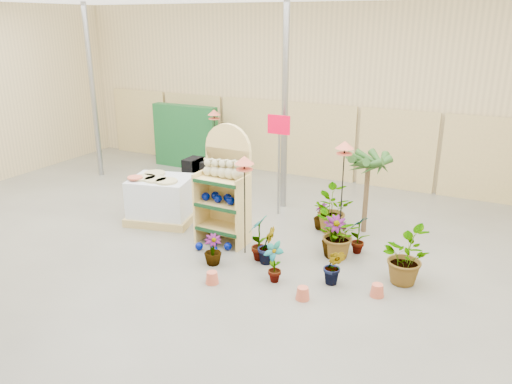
# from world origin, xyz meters

# --- Properties ---
(room) EXTENTS (15.20, 12.10, 4.70)m
(room) POSITION_xyz_m (0.00, 0.91, 2.21)
(room) COLOR #605E54
(room) RESTS_ON ground
(display_shelf) EXTENTS (0.97, 0.63, 2.27)m
(display_shelf) POSITION_xyz_m (-0.24, 1.31, 1.04)
(display_shelf) COLOR #DBBB6C
(display_shelf) RESTS_ON ground
(teddy_bears) EXTENTS (0.85, 0.23, 0.37)m
(teddy_bears) POSITION_xyz_m (-0.20, 1.20, 1.44)
(teddy_bears) COLOR #BFB78A
(teddy_bears) RESTS_ON display_shelf
(gazing_balls_shelf) EXTENTS (0.84, 0.29, 0.16)m
(gazing_balls_shelf) POSITION_xyz_m (-0.24, 1.18, 0.89)
(gazing_balls_shelf) COLOR #000D6F
(gazing_balls_shelf) RESTS_ON display_shelf
(gazing_balls_floor) EXTENTS (0.63, 0.39, 0.15)m
(gazing_balls_floor) POSITION_xyz_m (-0.22, 0.77, 0.07)
(gazing_balls_floor) COLOR #000D6F
(gazing_balls_floor) RESTS_ON ground
(pallet_stack) EXTENTS (1.55, 1.39, 0.99)m
(pallet_stack) POSITION_xyz_m (-1.94, 1.54, 0.47)
(pallet_stack) COLOR tan
(pallet_stack) RESTS_ON ground
(charcoal_planters) EXTENTS (0.80, 0.50, 1.00)m
(charcoal_planters) POSITION_xyz_m (-1.87, 3.00, 0.50)
(charcoal_planters) COLOR black
(charcoal_planters) RESTS_ON ground
(trellis_stock) EXTENTS (2.00, 0.30, 1.80)m
(trellis_stock) POSITION_xyz_m (-3.80, 5.20, 0.90)
(trellis_stock) COLOR #155023
(trellis_stock) RESTS_ON ground
(offer_sign) EXTENTS (0.50, 0.08, 2.20)m
(offer_sign) POSITION_xyz_m (0.10, 2.98, 1.57)
(offer_sign) COLOR gray
(offer_sign) RESTS_ON ground
(bird_table_front) EXTENTS (0.34, 0.34, 1.84)m
(bird_table_front) POSITION_xyz_m (0.36, 0.93, 1.71)
(bird_table_front) COLOR black
(bird_table_front) RESTS_ON ground
(bird_table_right) EXTENTS (0.34, 0.34, 1.96)m
(bird_table_right) POSITION_xyz_m (1.72, 2.31, 1.82)
(bird_table_right) COLOR black
(bird_table_right) RESTS_ON ground
(bird_table_back) EXTENTS (0.34, 0.34, 1.87)m
(bird_table_back) POSITION_xyz_m (-2.48, 4.63, 1.73)
(bird_table_back) COLOR black
(bird_table_back) RESTS_ON ground
(palm) EXTENTS (0.70, 0.70, 1.74)m
(palm) POSITION_xyz_m (2.05, 2.88, 1.48)
(palm) COLOR brown
(palm) RESTS_ON ground
(potted_plant_0) EXTENTS (0.34, 0.48, 0.88)m
(potted_plant_0) POSITION_xyz_m (0.70, 0.82, 0.44)
(potted_plant_0) COLOR #234A19
(potted_plant_0) RESTS_ON ground
(potted_plant_1) EXTENTS (0.29, 0.37, 0.66)m
(potted_plant_1) POSITION_xyz_m (0.88, 0.76, 0.33)
(potted_plant_1) COLOR #234A19
(potted_plant_1) RESTS_ON ground
(potted_plant_2) EXTENTS (0.70, 0.81, 0.89)m
(potted_plant_2) POSITION_xyz_m (1.93, 1.49, 0.45)
(potted_plant_2) COLOR #234A19
(potted_plant_2) RESTS_ON ground
(potted_plant_3) EXTENTS (0.57, 0.57, 0.76)m
(potted_plant_3) POSITION_xyz_m (1.85, 1.51, 0.38)
(potted_plant_3) COLOR #234A19
(potted_plant_3) RESTS_ON ground
(potted_plant_4) EXTENTS (0.40, 0.47, 0.75)m
(potted_plant_4) POSITION_xyz_m (2.21, 1.87, 0.37)
(potted_plant_4) COLOR #234A19
(potted_plant_4) RESTS_ON ground
(potted_plant_6) EXTENTS (1.08, 1.04, 0.92)m
(potted_plant_6) POSITION_xyz_m (1.41, 2.59, 0.46)
(potted_plant_6) COLOR #234A19
(potted_plant_6) RESTS_ON ground
(potted_plant_7) EXTENTS (0.43, 0.43, 0.55)m
(potted_plant_7) POSITION_xyz_m (0.07, 0.28, 0.27)
(potted_plant_7) COLOR #234A19
(potted_plant_7) RESTS_ON ground
(potted_plant_8) EXTENTS (0.43, 0.36, 0.70)m
(potted_plant_8) POSITION_xyz_m (1.27, 0.20, 0.35)
(potted_plant_8) COLOR #234A19
(potted_plant_8) RESTS_ON ground
(potted_plant_9) EXTENTS (0.36, 0.30, 0.63)m
(potted_plant_9) POSITION_xyz_m (2.18, 0.55, 0.32)
(potted_plant_9) COLOR #234A19
(potted_plant_9) RESTS_ON ground
(potted_plant_10) EXTENTS (0.96, 1.03, 0.92)m
(potted_plant_10) POSITION_xyz_m (3.14, 1.13, 0.46)
(potted_plant_10) COLOR #234A19
(potted_plant_10) RESTS_ON ground
(potted_plant_11) EXTENTS (0.43, 0.43, 0.58)m
(potted_plant_11) POSITION_xyz_m (1.24, 2.62, 0.29)
(potted_plant_11) COLOR #234A19
(potted_plant_11) RESTS_ON ground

